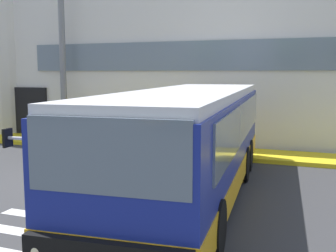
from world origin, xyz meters
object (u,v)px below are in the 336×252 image
at_px(bus_main_foreground, 189,145).
at_px(safety_bollard_yellow, 157,145).
at_px(passenger_by_doorway, 92,121).
at_px(entry_support_column, 63,63).
at_px(passenger_near_column, 65,121).

height_order(bus_main_foreground, safety_bollard_yellow, bus_main_foreground).
bearing_deg(passenger_by_doorway, entry_support_column, 154.17).
height_order(entry_support_column, passenger_near_column, entry_support_column).
height_order(entry_support_column, passenger_by_doorway, entry_support_column).
distance_m(passenger_near_column, passenger_by_doorway, 1.24).
distance_m(entry_support_column, passenger_by_doorway, 3.32).
relative_size(bus_main_foreground, passenger_near_column, 6.30).
bearing_deg(passenger_near_column, safety_bollard_yellow, -8.93).
distance_m(bus_main_foreground, passenger_near_column, 8.76).
xyz_separation_m(entry_support_column, passenger_near_column, (0.80, -1.10, -2.47)).
distance_m(entry_support_column, safety_bollard_yellow, 6.38).
bearing_deg(bus_main_foreground, passenger_by_doorway, 138.92).
bearing_deg(entry_support_column, bus_main_foreground, -37.70).
bearing_deg(entry_support_column, safety_bollard_yellow, -18.83).
bearing_deg(safety_bollard_yellow, bus_main_foreground, -58.38).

